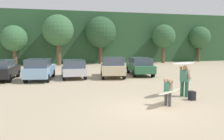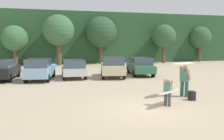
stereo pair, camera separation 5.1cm
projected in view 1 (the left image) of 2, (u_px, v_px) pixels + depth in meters
ground_plane at (146, 109)px, 10.27m from camera, size 120.00×120.00×0.00m
hillside_ridge at (73, 38)px, 39.02m from camera, size 108.00×12.00×7.29m
tree_far_right at (14, 39)px, 30.08m from camera, size 3.26×3.26×5.08m
tree_right at (58, 31)px, 30.83m from camera, size 4.01×4.01×6.50m
tree_center_left at (101, 32)px, 33.18m from camera, size 4.29×4.29×6.51m
tree_far_left at (163, 37)px, 34.78m from camera, size 3.40×3.40×5.54m
tree_center_right at (199, 38)px, 37.65m from camera, size 3.42×3.42×5.47m
parked_car_black at (3, 70)px, 18.44m from camera, size 2.14×4.47×1.56m
parked_car_sky_blue at (40, 69)px, 18.47m from camera, size 2.38×4.53×1.66m
parked_car_silver at (73, 68)px, 19.57m from camera, size 1.96×3.97×1.51m
parked_car_champagne at (112, 67)px, 19.97m from camera, size 2.58×4.34×1.70m
parked_car_forest_green at (140, 66)px, 21.41m from camera, size 2.39×4.59×1.57m
person_adult at (185, 79)px, 12.66m from camera, size 0.43×0.74×1.66m
person_child at (168, 90)px, 10.78m from camera, size 0.33×0.55×1.25m
surfboard_white at (184, 63)px, 12.63m from camera, size 2.04×1.45×0.11m
surfboard_cream at (169, 91)px, 10.83m from camera, size 1.90×1.62×0.16m
backpack_dropped at (192, 96)px, 11.94m from camera, size 0.24×0.34×0.45m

